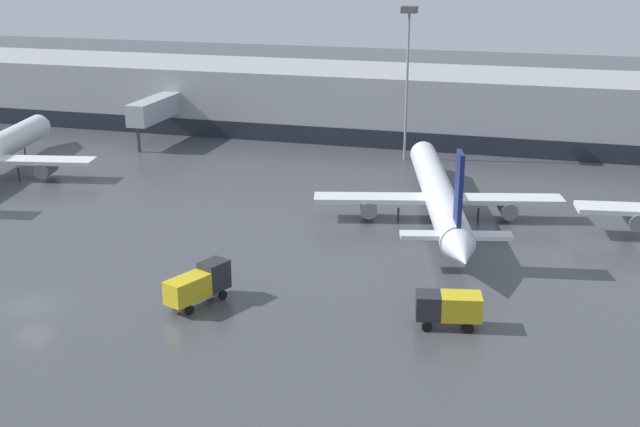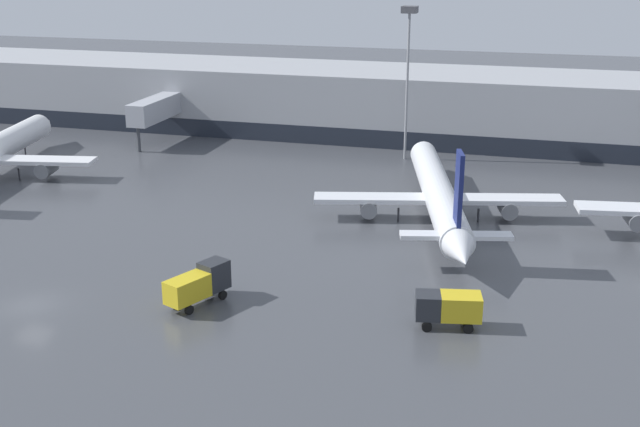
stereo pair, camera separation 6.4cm
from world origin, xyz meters
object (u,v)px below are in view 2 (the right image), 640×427
object	(u,v)px
service_truck_1	(199,283)
service_truck_3	(449,307)
parked_jet_1	(438,194)
apron_light_mast_2	(409,40)

from	to	relation	value
service_truck_1	service_truck_3	bearing A→B (deg)	-62.96
parked_jet_1	service_truck_3	distance (m)	23.07
service_truck_1	service_truck_3	distance (m)	18.05
service_truck_1	service_truck_3	xyz separation A→B (m)	(18.01, 1.16, -0.09)
service_truck_3	apron_light_mast_2	world-z (taller)	apron_light_mast_2
parked_jet_1	apron_light_mast_2	size ratio (longest dim) A/B	1.96
service_truck_1	apron_light_mast_2	size ratio (longest dim) A/B	0.30
parked_jet_1	service_truck_1	bearing A→B (deg)	135.20
service_truck_1	apron_light_mast_2	distance (m)	48.21
parked_jet_1	service_truck_3	xyz separation A→B (m)	(3.82, -22.72, -1.07)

